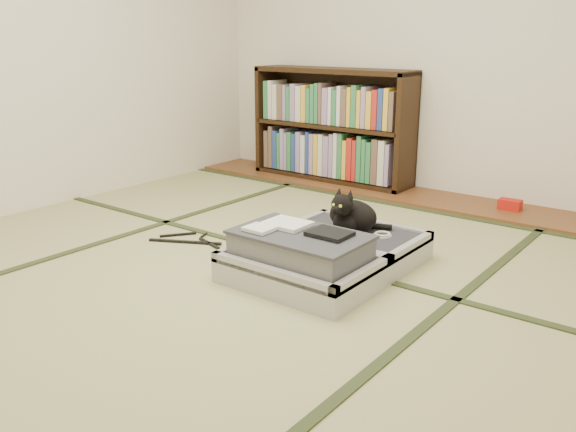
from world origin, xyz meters
The scene contains 9 objects.
floor centered at (0.00, 0.00, 0.00)m, with size 4.50×4.50×0.00m, color tan.
wood_strip centered at (0.00, 2.00, 0.01)m, with size 4.00×0.50×0.02m, color brown.
red_item centered at (0.71, 2.03, 0.06)m, with size 0.15×0.09×0.07m, color red.
tatami_borders centered at (0.00, 0.49, 0.00)m, with size 4.00×4.50×0.01m.
bookcase centered at (-0.81, 2.07, 0.45)m, with size 1.40×0.32×0.92m.
suitcase centered at (0.31, 0.31, 0.10)m, with size 0.74×0.98×0.29m.
cat centered at (0.29, 0.60, 0.24)m, with size 0.33×0.33×0.26m.
cable_coil centered at (0.47, 0.64, 0.15)m, with size 0.10×0.10×0.02m.
hanger centered at (-0.60, 0.23, 0.01)m, with size 0.45×0.31×0.01m.
Camera 1 is at (1.96, -2.14, 1.19)m, focal length 38.00 mm.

